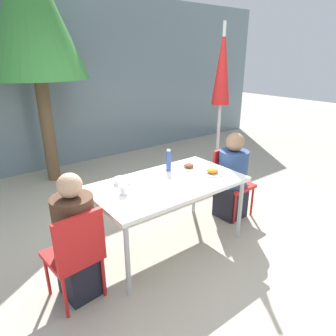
{
  "coord_description": "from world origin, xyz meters",
  "views": [
    {
      "loc": [
        -1.69,
        -2.2,
        1.95
      ],
      "look_at": [
        0.0,
        0.0,
        0.9
      ],
      "focal_mm": 32.0,
      "sensor_mm": 36.0,
      "label": 1
    }
  ],
  "objects": [
    {
      "name": "chair_right",
      "position": [
        1.07,
        0.1,
        0.49
      ],
      "size": [
        0.41,
        0.41,
        0.85
      ],
      "rotation": [
        0.0,
        0.0,
        -3.12
      ],
      "color": "red",
      "rests_on": "ground"
    },
    {
      "name": "person_left",
      "position": [
        -1.02,
        -0.1,
        0.52
      ],
      "size": [
        0.33,
        0.33,
        1.12
      ],
      "rotation": [
        0.0,
        0.0,
        0.1
      ],
      "color": "black",
      "rests_on": "ground"
    },
    {
      "name": "person_right",
      "position": [
        1.02,
        0.02,
        0.51
      ],
      "size": [
        0.35,
        0.35,
        1.1
      ],
      "rotation": [
        0.0,
        0.0,
        -3.12
      ],
      "color": "black",
      "rests_on": "ground"
    },
    {
      "name": "building_facade",
      "position": [
        0.0,
        3.28,
        1.5
      ],
      "size": [
        10.0,
        0.2,
        3.0
      ],
      "color": "slate",
      "rests_on": "ground"
    },
    {
      "name": "closed_umbrella",
      "position": [
        1.42,
        0.67,
        1.64
      ],
      "size": [
        0.36,
        0.36,
        2.35
      ],
      "color": "#333333",
      "rests_on": "ground"
    },
    {
      "name": "drinking_cup",
      "position": [
        -0.5,
        0.02,
        0.79
      ],
      "size": [
        0.08,
        0.08,
        0.09
      ],
      "color": "white",
      "rests_on": "dining_table"
    },
    {
      "name": "plate_1",
      "position": [
        0.51,
        -0.12,
        0.77
      ],
      "size": [
        0.23,
        0.23,
        0.06
      ],
      "color": "white",
      "rests_on": "dining_table"
    },
    {
      "name": "salad_bowl",
      "position": [
        -0.39,
        0.26,
        0.77
      ],
      "size": [
        0.16,
        0.16,
        0.05
      ],
      "color": "white",
      "rests_on": "dining_table"
    },
    {
      "name": "dining_table",
      "position": [
        0.0,
        0.0,
        0.69
      ],
      "size": [
        1.54,
        0.87,
        0.75
      ],
      "color": "white",
      "rests_on": "ground"
    },
    {
      "name": "tree_behind_left",
      "position": [
        -0.38,
        2.63,
        2.51
      ],
      "size": [
        1.44,
        1.44,
        3.47
      ],
      "color": "brown",
      "rests_on": "ground"
    },
    {
      "name": "ground_plane",
      "position": [
        0.0,
        0.0,
        0.0
      ],
      "size": [
        24.0,
        24.0,
        0.0
      ],
      "primitive_type": "plane",
      "color": "#B2A893"
    },
    {
      "name": "chair_left",
      "position": [
        -1.06,
        -0.19,
        0.49
      ],
      "size": [
        0.44,
        0.44,
        0.85
      ],
      "rotation": [
        0.0,
        0.0,
        0.1
      ],
      "color": "red",
      "rests_on": "ground"
    },
    {
      "name": "plate_0",
      "position": [
        0.42,
        0.16,
        0.77
      ],
      "size": [
        0.21,
        0.21,
        0.06
      ],
      "color": "white",
      "rests_on": "dining_table"
    },
    {
      "name": "bottle",
      "position": [
        0.2,
        0.25,
        0.86
      ],
      "size": [
        0.06,
        0.06,
        0.24
      ],
      "color": "#334C8E",
      "rests_on": "dining_table"
    }
  ]
}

